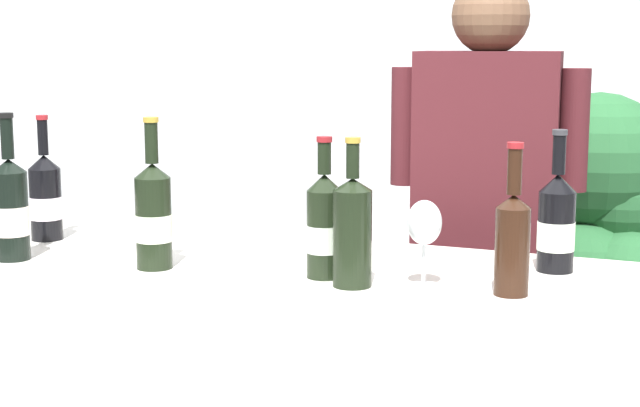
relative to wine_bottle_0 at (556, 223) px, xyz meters
The scene contains 11 objects.
wall_back 2.50m from the wine_bottle_0, 101.42° to the left, with size 8.00×0.10×2.80m, color silver.
wine_bottle_0 is the anchor object (origin of this frame).
wine_bottle_1 0.26m from the wine_bottle_0, 101.18° to the right, with size 0.07×0.07×0.32m.
wine_bottle_2 0.49m from the wine_bottle_0, 140.92° to the right, with size 0.08×0.08×0.32m.
wine_bottle_4 0.53m from the wine_bottle_0, 151.11° to the right, with size 0.08×0.08×0.31m.
wine_bottle_5 1.31m from the wine_bottle_0, behind, with size 0.08×0.08×0.33m.
wine_bottle_6 1.28m from the wine_bottle_0, 163.00° to the right, with size 0.08×0.08×0.35m.
wine_bottle_8 0.92m from the wine_bottle_0, 159.44° to the right, with size 0.08×0.08×0.35m.
wine_glass 0.35m from the wine_bottle_0, 132.51° to the right, with size 0.08×0.08×0.19m.
person_server 0.64m from the wine_bottle_0, 118.32° to the left, with size 0.55×0.28×1.64m.
potted_shrub 1.02m from the wine_bottle_0, 89.68° to the left, with size 0.57×0.60×1.30m.
Camera 1 is at (0.82, -2.03, 1.46)m, focal length 54.71 mm.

